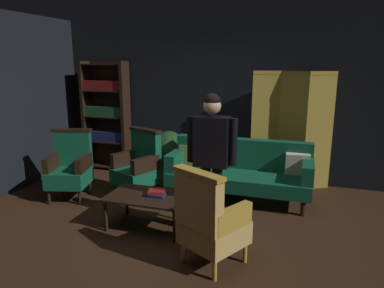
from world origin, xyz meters
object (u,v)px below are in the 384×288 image
Objects in this scene: book_navy_cloth at (157,194)px; book_red_leather at (157,191)px; standing_figure at (212,152)px; potted_plant at (169,152)px; armchair_wing_right at (70,166)px; armchair_wing_left at (138,166)px; folding_screen at (292,128)px; armchair_gilt_accent at (210,220)px; velvet_couch at (240,169)px; bookshelf at (107,114)px; coffee_table at (148,199)px.

book_red_leather is (-0.00, 0.00, 0.04)m from book_navy_cloth.
potted_plant is (-1.23, 1.77, -0.52)m from standing_figure.
standing_figure is at bearing -12.13° from armchair_wing_right.
armchair_wing_left is at bearing 127.57° from book_navy_cloth.
armchair_wing_right is at bearing -154.00° from folding_screen.
book_navy_cloth is at bearing 143.66° from armchair_gilt_accent.
velvet_couch is 2.04× the size of armchair_wing_right.
folding_screen is 3.54m from armchair_wing_right.
potted_plant is (0.15, 0.90, 0.01)m from armchair_wing_left.
armchair_wing_left is at bearing 127.57° from book_red_leather.
book_red_leather is at bearing 180.00° from book_navy_cloth.
folding_screen reaches higher than standing_figure.
armchair_wing_left is at bearing 147.83° from standing_figure.
bookshelf reaches higher than armchair_wing_right.
armchair_wing_right reaches higher than coffee_table.
standing_figure is (2.34, -0.50, 0.54)m from armchair_wing_right.
standing_figure is 1.96× the size of potted_plant.
armchair_wing_right reaches higher than book_navy_cloth.
armchair_wing_right is (-2.50, 1.16, 0.00)m from armchair_gilt_accent.
bookshelf is at bearing 164.61° from velvet_couch.
armchair_gilt_accent reaches higher than potted_plant.
folding_screen reaches higher than potted_plant.
book_navy_cloth is at bearing 0.00° from book_red_leather.
armchair_wing_left reaches higher than coffee_table.
potted_plant is 1.89m from book_red_leather.
bookshelf is 1.20× the size of standing_figure.
book_navy_cloth is (-0.68, -0.04, -0.59)m from standing_figure.
book_navy_cloth is (-1.49, -2.08, -0.55)m from folding_screen.
velvet_couch reaches higher than coffee_table.
armchair_wing_left is 4.71× the size of book_navy_cloth.
velvet_couch is 1.53m from book_red_leather.
folding_screen is 2.71m from coffee_table.
folding_screen is 2.61m from book_red_leather.
armchair_gilt_accent is (-0.65, -2.70, -0.50)m from folding_screen.
armchair_wing_right is (-3.15, -1.54, -0.50)m from folding_screen.
coffee_table is 0.96× the size of armchair_wing_left.
armchair_gilt_accent reaches higher than book_navy_cloth.
bookshelf is 3.88m from armchair_gilt_accent.
armchair_wing_right is at bearing 160.02° from coffee_table.
book_red_leather is at bearing -176.98° from standing_figure.
standing_figure is at bearing 3.02° from book_navy_cloth.
standing_figure is (1.38, -0.87, 0.54)m from armchair_wing_left.
folding_screen is 1.90× the size of coffee_table.
book_navy_cloth is (-0.80, -1.31, -0.01)m from velvet_couch.
armchair_gilt_accent is at bearing -36.34° from book_red_leather.
velvet_couch is 1.93m from armchair_gilt_accent.
armchair_wing_left is 0.92m from potted_plant.
book_navy_cloth is (1.90, -2.06, -0.62)m from bookshelf.
velvet_couch is 1.55m from armchair_wing_left.
armchair_wing_left reaches higher than velvet_couch.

